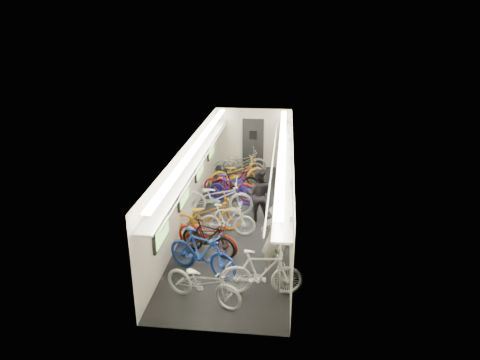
% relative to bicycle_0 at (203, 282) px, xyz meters
% --- Properties ---
extents(train_car_shell, '(10.00, 10.00, 10.00)m').
position_rel_bicycle_0_xyz_m(train_car_shell, '(-0.03, 4.80, 1.18)').
color(train_car_shell, black).
rests_on(train_car_shell, ground).
extents(bicycle_0, '(1.93, 1.25, 0.96)m').
position_rel_bicycle_0_xyz_m(bicycle_0, '(0.00, 0.00, 0.00)').
color(bicycle_0, '#A6A5AA').
rests_on(bicycle_0, ground).
extents(bicycle_1, '(1.93, 1.25, 1.13)m').
position_rel_bicycle_0_xyz_m(bicycle_1, '(-0.24, 1.08, 0.08)').
color(bicycle_1, navy).
rests_on(bicycle_1, ground).
extents(bicycle_2, '(1.91, 1.28, 0.95)m').
position_rel_bicycle_0_xyz_m(bicycle_2, '(-0.29, 2.09, -0.01)').
color(bicycle_2, maroon).
rests_on(bicycle_2, ground).
extents(bicycle_3, '(1.64, 1.02, 0.96)m').
position_rel_bicycle_0_xyz_m(bicycle_3, '(-0.25, 1.95, -0.00)').
color(bicycle_3, black).
rests_on(bicycle_3, ground).
extents(bicycle_4, '(2.23, 1.49, 1.11)m').
position_rel_bicycle_0_xyz_m(bicycle_4, '(-0.49, 3.08, 0.07)').
color(bicycle_4, '#BD6E11').
rests_on(bicycle_4, ground).
extents(bicycle_5, '(1.61, 0.55, 0.95)m').
position_rel_bicycle_0_xyz_m(bicycle_5, '(0.09, 3.03, -0.00)').
color(bicycle_5, white).
rests_on(bicycle_5, ground).
extents(bicycle_6, '(2.21, 0.85, 1.15)m').
position_rel_bicycle_0_xyz_m(bicycle_6, '(-0.39, 4.38, 0.09)').
color(bicycle_6, silver).
rests_on(bicycle_6, ground).
extents(bicycle_7, '(1.68, 0.89, 0.97)m').
position_rel_bicycle_0_xyz_m(bicycle_7, '(-0.09, 5.28, 0.01)').
color(bicycle_7, navy).
rests_on(bicycle_7, ground).
extents(bicycle_8, '(2.03, 1.21, 1.01)m').
position_rel_bicycle_0_xyz_m(bicycle_8, '(-0.18, 5.63, 0.02)').
color(bicycle_8, maroon).
rests_on(bicycle_8, ground).
extents(bicycle_9, '(1.79, 1.08, 1.04)m').
position_rel_bicycle_0_xyz_m(bicycle_9, '(-0.03, 5.84, 0.04)').
color(bicycle_9, black).
rests_on(bicycle_9, ground).
extents(bicycle_10, '(2.19, 1.50, 1.09)m').
position_rel_bicycle_0_xyz_m(bicycle_10, '(-0.03, 6.66, 0.06)').
color(bicycle_10, orange).
rests_on(bicycle_10, ground).
extents(bicycle_11, '(1.84, 0.67, 1.08)m').
position_rel_bicycle_0_xyz_m(bicycle_11, '(1.20, 0.40, 0.06)').
color(bicycle_11, silver).
rests_on(bicycle_11, ground).
extents(bicycle_12, '(2.17, 1.17, 1.08)m').
position_rel_bicycle_0_xyz_m(bicycle_12, '(-0.08, 7.89, 0.06)').
color(bicycle_12, slate).
rests_on(bicycle_12, ground).
extents(bicycle_14, '(1.76, 0.90, 0.88)m').
position_rel_bicycle_0_xyz_m(bicycle_14, '(0.04, 7.98, -0.04)').
color(bicycle_14, slate).
rests_on(bicycle_14, ground).
extents(passenger_near, '(0.72, 0.59, 1.71)m').
position_rel_bicycle_0_xyz_m(passenger_near, '(1.42, 1.36, 0.38)').
color(passenger_near, gray).
rests_on(passenger_near, ground).
extents(passenger_mid, '(0.83, 0.66, 1.63)m').
position_rel_bicycle_0_xyz_m(passenger_mid, '(0.88, 4.14, 0.34)').
color(passenger_mid, black).
rests_on(passenger_mid, ground).
extents(backpack, '(0.29, 0.21, 0.38)m').
position_rel_bicycle_0_xyz_m(backpack, '(1.72, 1.99, 0.80)').
color(backpack, '#A62410').
rests_on(backpack, passenger_near).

